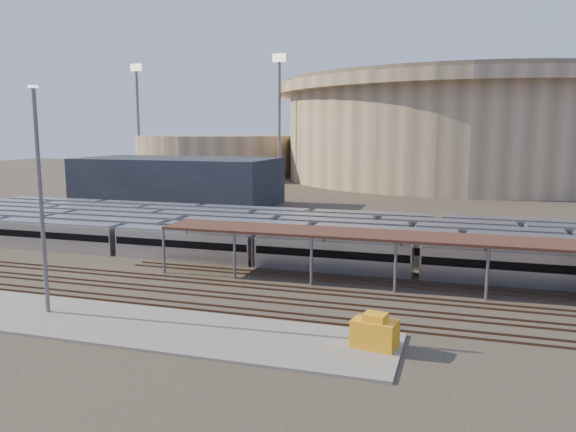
# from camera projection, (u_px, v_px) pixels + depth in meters

# --- Properties ---
(ground) EXTENTS (420.00, 420.00, 0.00)m
(ground) POSITION_uv_depth(u_px,v_px,m) (225.00, 281.00, 59.68)
(ground) COLOR #383026
(ground) RESTS_ON ground
(apron) EXTENTS (50.00, 9.00, 0.20)m
(apron) POSITION_uv_depth(u_px,v_px,m) (98.00, 321.00, 46.97)
(apron) COLOR gray
(apron) RESTS_ON ground
(subway_trains) EXTENTS (123.47, 23.90, 3.60)m
(subway_trains) POSITION_uv_depth(u_px,v_px,m) (285.00, 234.00, 76.64)
(subway_trains) COLOR #BCBCC1
(subway_trains) RESTS_ON ground
(inspection_shed) EXTENTS (60.30, 6.00, 5.30)m
(inspection_shed) POSITION_uv_depth(u_px,v_px,m) (442.00, 240.00, 56.23)
(inspection_shed) COLOR slate
(inspection_shed) RESTS_ON ground
(empty_tracks) EXTENTS (170.00, 9.62, 0.18)m
(empty_tracks) POSITION_uv_depth(u_px,v_px,m) (205.00, 293.00, 54.94)
(empty_tracks) COLOR #4C3323
(empty_tracks) RESTS_ON ground
(stadium) EXTENTS (124.00, 124.00, 32.50)m
(stadium) POSITION_uv_depth(u_px,v_px,m) (469.00, 128.00, 181.96)
(stadium) COLOR tan
(stadium) RESTS_ON ground
(secondary_arena) EXTENTS (56.00, 56.00, 14.00)m
(secondary_arena) POSITION_uv_depth(u_px,v_px,m) (217.00, 155.00, 198.93)
(secondary_arena) COLOR tan
(secondary_arena) RESTS_ON ground
(service_building) EXTENTS (42.00, 20.00, 10.00)m
(service_building) POSITION_uv_depth(u_px,v_px,m) (178.00, 181.00, 121.11)
(service_building) COLOR #1E232D
(service_building) RESTS_ON ground
(floodlight_0) EXTENTS (4.00, 1.00, 38.40)m
(floodlight_0) POSITION_uv_depth(u_px,v_px,m) (279.00, 114.00, 169.17)
(floodlight_0) COLOR slate
(floodlight_0) RESTS_ON ground
(floodlight_1) EXTENTS (4.00, 1.00, 38.40)m
(floodlight_1) POSITION_uv_depth(u_px,v_px,m) (138.00, 116.00, 194.77)
(floodlight_1) COLOR slate
(floodlight_1) RESTS_ON ground
(floodlight_3) EXTENTS (4.00, 1.00, 38.40)m
(floodlight_3) POSITION_uv_depth(u_px,v_px,m) (371.00, 117.00, 210.48)
(floodlight_3) COLOR slate
(floodlight_3) RESTS_ON ground
(yard_light_pole) EXTENTS (0.81, 0.36, 19.37)m
(yard_light_pole) POSITION_uv_depth(u_px,v_px,m) (41.00, 201.00, 47.60)
(yard_light_pole) COLOR slate
(yard_light_pole) RESTS_ON apron
(yellow_equipment) EXTENTS (3.51, 2.54, 2.01)m
(yellow_equipment) POSITION_uv_depth(u_px,v_px,m) (375.00, 333.00, 41.00)
(yellow_equipment) COLOR orange
(yellow_equipment) RESTS_ON apron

